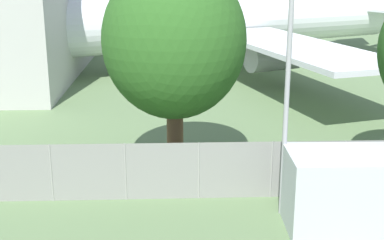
# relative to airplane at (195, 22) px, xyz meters

# --- Properties ---
(perimeter_fence) EXTENTS (56.07, 0.07, 2.07)m
(perimeter_fence) POSITION_rel_airplane_xyz_m (-3.53, -24.46, -2.58)
(perimeter_fence) COLOR gray
(perimeter_fence) RESTS_ON ground
(airplane) EXTENTS (44.89, 37.11, 11.94)m
(airplane) POSITION_rel_airplane_xyz_m (0.00, 0.00, 0.00)
(airplane) COLOR silver
(airplane) RESTS_ON ground
(portable_cabin) EXTENTS (5.03, 2.35, 2.43)m
(portable_cabin) POSITION_rel_airplane_xyz_m (4.12, -26.77, -2.41)
(portable_cabin) COLOR silver
(portable_cabin) RESTS_ON ground
(tree_left_of_cabin) EXTENTS (5.24, 5.24, 8.18)m
(tree_left_of_cabin) POSITION_rel_airplane_xyz_m (-1.78, -22.41, 1.65)
(tree_left_of_cabin) COLOR brown
(tree_left_of_cabin) RESTS_ON ground
(light_mast) EXTENTS (0.44, 0.44, 7.58)m
(light_mast) POSITION_rel_airplane_xyz_m (1.69, -25.72, 1.03)
(light_mast) COLOR #99999E
(light_mast) RESTS_ON ground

